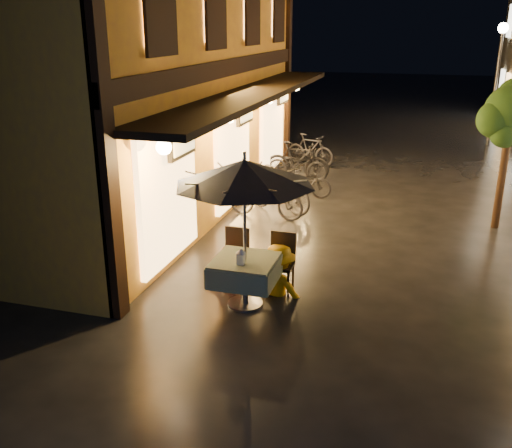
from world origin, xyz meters
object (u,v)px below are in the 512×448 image
(patio_umbrella, at_px, (244,173))
(bicycle_0, at_px, (266,197))
(person_yellow, at_px, (279,247))
(cafe_table, at_px, (245,271))
(person_orange, at_px, (228,247))
(table_lantern, at_px, (241,256))

(patio_umbrella, distance_m, bicycle_0, 4.63)
(patio_umbrella, relative_size, person_yellow, 1.53)
(cafe_table, relative_size, bicycle_0, 0.54)
(person_yellow, bearing_deg, patio_umbrella, 68.48)
(person_yellow, height_order, bicycle_0, person_yellow)
(patio_umbrella, bearing_deg, person_orange, 130.98)
(table_lantern, bearing_deg, bicycle_0, 100.83)
(bicycle_0, bearing_deg, patio_umbrella, -161.20)
(cafe_table, bearing_deg, table_lantern, -90.00)
(patio_umbrella, height_order, bicycle_0, patio_umbrella)
(patio_umbrella, xyz_separation_m, person_orange, (-0.47, 0.54, -1.43))
(cafe_table, bearing_deg, person_yellow, 57.25)
(table_lantern, height_order, person_yellow, person_yellow)
(person_yellow, bearing_deg, table_lantern, 75.52)
(person_orange, bearing_deg, person_yellow, 164.08)
(cafe_table, xyz_separation_m, bicycle_0, (-0.85, 4.23, -0.11))
(person_orange, distance_m, bicycle_0, 3.72)
(cafe_table, height_order, patio_umbrella, patio_umbrella)
(table_lantern, bearing_deg, person_yellow, 64.29)
(patio_umbrella, height_order, person_orange, patio_umbrella)
(patio_umbrella, relative_size, person_orange, 1.71)
(person_orange, xyz_separation_m, bicycle_0, (-0.38, 3.69, -0.24))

